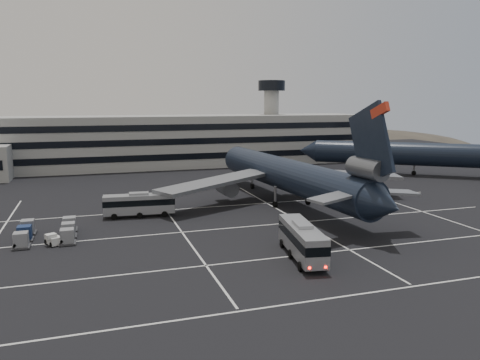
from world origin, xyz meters
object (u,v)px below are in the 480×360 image
(trijet_main, at_px, (288,175))
(bus_far, at_px, (139,203))
(uld_cluster, at_px, (47,232))
(bus_near, at_px, (302,239))

(trijet_main, xyz_separation_m, bus_far, (-25.82, -1.12, -3.13))
(bus_far, relative_size, uld_cluster, 1.26)
(bus_near, bearing_deg, trijet_main, 78.97)
(bus_near, height_order, uld_cluster, bus_near)
(bus_far, xyz_separation_m, uld_cluster, (-12.88, -8.53, -1.15))
(trijet_main, relative_size, bus_near, 4.74)
(trijet_main, bearing_deg, bus_far, 178.70)
(bus_near, xyz_separation_m, bus_far, (-15.82, 25.71, -0.18))
(bus_near, bearing_deg, bus_far, 131.01)
(bus_far, distance_m, uld_cluster, 15.49)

